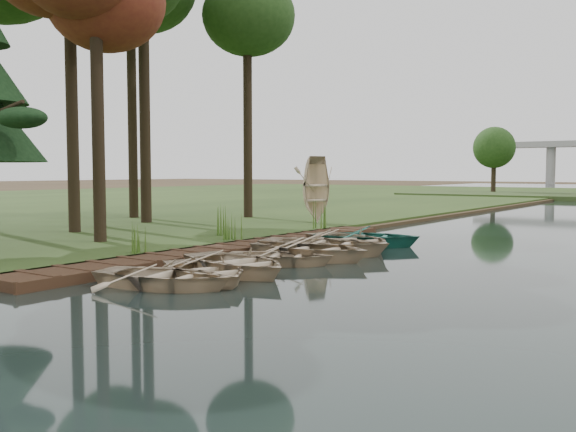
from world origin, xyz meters
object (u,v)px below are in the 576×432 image
Objects in this scene: boardwalk at (235,249)px; rowboat_1 at (205,267)px; rowboat_2 at (236,260)px; rowboat_0 at (164,273)px; stored_rowboat at (316,216)px.

boardwalk is 5.31m from rowboat_1.
rowboat_1 is 0.90× the size of rowboat_2.
rowboat_0 is (2.69, -5.63, 0.24)m from boardwalk.
rowboat_0 is at bearing -165.06° from rowboat_1.
boardwalk is 5.34× the size of stored_rowboat.
rowboat_2 is 1.19× the size of stored_rowboat.
rowboat_1 is 1.20m from rowboat_2.
rowboat_2 is at bearing -49.74° from boardwalk.
stored_rowboat is at bearing 6.07° from rowboat_0.
rowboat_0 is 2.35m from rowboat_2.
boardwalk is 4.30m from rowboat_2.
boardwalk is at bearing -144.15° from stored_rowboat.
rowboat_0 is 1.09× the size of stored_rowboat.
stored_rowboat reaches higher than rowboat_1.
rowboat_0 is at bearing -140.33° from stored_rowboat.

